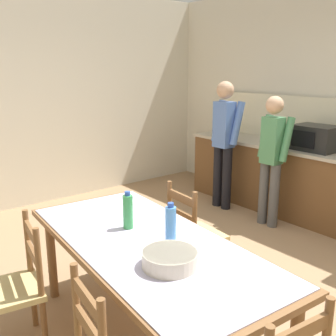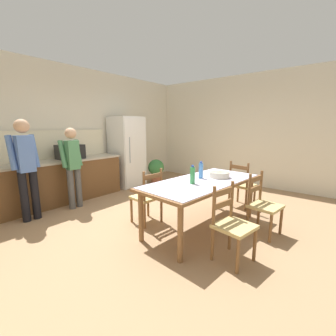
% 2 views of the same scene
% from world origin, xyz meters
% --- Properties ---
extents(ground_plane, '(8.32, 8.32, 0.00)m').
position_xyz_m(ground_plane, '(0.00, 0.00, 0.00)').
color(ground_plane, '#9E7A56').
extents(wall_back, '(6.52, 0.12, 2.90)m').
position_xyz_m(wall_back, '(0.00, 2.66, 1.45)').
color(wall_back, beige).
rests_on(wall_back, ground).
extents(wall_right, '(0.12, 5.20, 2.90)m').
position_xyz_m(wall_right, '(3.26, 0.00, 1.45)').
color(wall_right, beige).
rests_on(wall_right, ground).
extents(kitchen_counter, '(2.89, 0.66, 0.89)m').
position_xyz_m(kitchen_counter, '(-0.83, 2.23, 0.45)').
color(kitchen_counter, brown).
rests_on(kitchen_counter, ground).
extents(counter_splashback, '(2.85, 0.03, 0.60)m').
position_xyz_m(counter_splashback, '(-0.83, 2.54, 1.19)').
color(counter_splashback, beige).
rests_on(counter_splashback, kitchen_counter).
extents(refrigerator, '(0.74, 0.73, 1.81)m').
position_xyz_m(refrigerator, '(1.08, 2.19, 0.91)').
color(refrigerator, white).
rests_on(refrigerator, ground).
extents(microwave, '(0.50, 0.39, 0.30)m').
position_xyz_m(microwave, '(-0.46, 2.21, 1.04)').
color(microwave, black).
rests_on(microwave, kitchen_counter).
extents(dining_table, '(2.12, 1.07, 0.76)m').
position_xyz_m(dining_table, '(0.11, -0.69, 0.69)').
color(dining_table, brown).
rests_on(dining_table, ground).
extents(bottle_near_centre, '(0.07, 0.07, 0.27)m').
position_xyz_m(bottle_near_centre, '(-0.15, -0.67, 0.89)').
color(bottle_near_centre, green).
rests_on(bottle_near_centre, dining_table).
extents(bottle_off_centre, '(0.07, 0.07, 0.27)m').
position_xyz_m(bottle_off_centre, '(0.22, -0.58, 0.89)').
color(bottle_off_centre, '#4C8ED6').
rests_on(bottle_off_centre, dining_table).
extents(serving_bowl, '(0.32, 0.32, 0.09)m').
position_xyz_m(serving_bowl, '(0.46, -0.79, 0.81)').
color(serving_bowl, beige).
rests_on(serving_bowl, dining_table).
extents(chair_side_near_right, '(0.47, 0.45, 0.91)m').
position_xyz_m(chair_side_near_right, '(0.51, -1.47, 0.44)').
color(chair_side_near_right, brown).
rests_on(chair_side_near_right, ground).
extents(chair_side_far_left, '(0.45, 0.44, 0.91)m').
position_xyz_m(chair_side_far_left, '(-0.29, 0.09, 0.44)').
color(chair_side_far_left, brown).
rests_on(chair_side_far_left, ground).
extents(chair_head_end, '(0.45, 0.47, 0.91)m').
position_xyz_m(chair_head_end, '(1.42, -0.79, 0.44)').
color(chair_head_end, brown).
rests_on(chair_head_end, ground).
extents(chair_side_near_left, '(0.48, 0.46, 0.91)m').
position_xyz_m(chair_side_near_left, '(-0.41, -1.40, 0.44)').
color(chair_side_near_left, brown).
rests_on(chair_side_near_left, ground).
extents(person_at_sink, '(0.42, 0.29, 1.69)m').
position_xyz_m(person_at_sink, '(-1.47, 1.71, 0.95)').
color(person_at_sink, black).
rests_on(person_at_sink, ground).
extents(person_at_counter, '(0.39, 0.27, 1.55)m').
position_xyz_m(person_at_counter, '(-0.69, 1.69, 0.87)').
color(person_at_counter, '#4C4C4C').
rests_on(person_at_counter, ground).
extents(potted_plant, '(0.44, 0.44, 0.67)m').
position_xyz_m(potted_plant, '(1.73, 1.76, 0.39)').
color(potted_plant, brown).
rests_on(potted_plant, ground).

